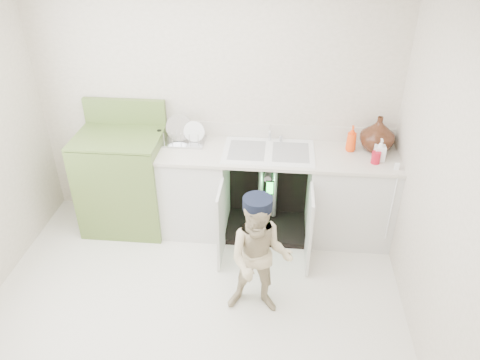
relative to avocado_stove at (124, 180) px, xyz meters
name	(u,v)px	position (x,y,z in m)	size (l,w,h in m)	color
ground	(193,313)	(0.88, -1.18, -0.52)	(3.50, 3.50, 0.00)	beige
room_shell	(183,185)	(0.88, -1.18, 0.73)	(6.00, 5.50, 1.26)	beige
counter_run	(271,189)	(1.47, 0.03, -0.05)	(2.44, 1.02, 1.23)	silver
avocado_stove	(124,180)	(0.00, 0.00, 0.00)	(0.82, 0.65, 1.27)	olive
repair_worker	(260,257)	(1.42, -1.07, 0.02)	(0.53, 0.96, 1.08)	beige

